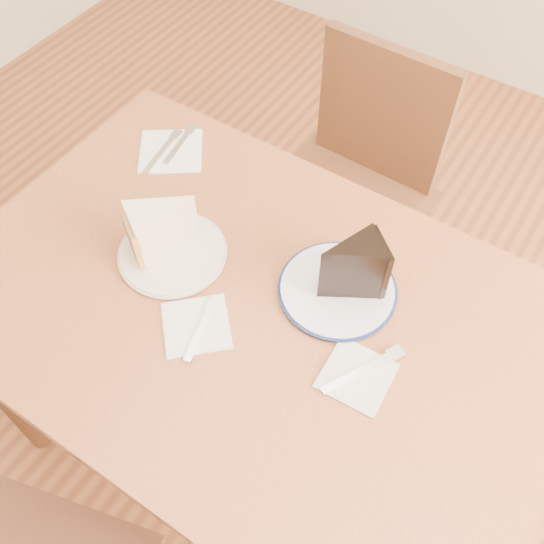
{
  "coord_description": "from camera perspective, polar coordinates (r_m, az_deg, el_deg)",
  "views": [
    {
      "loc": [
        0.38,
        -0.5,
        1.74
      ],
      "look_at": [
        0.01,
        0.06,
        0.8
      ],
      "focal_mm": 40.0,
      "sensor_mm": 36.0,
      "label": 1
    }
  ],
  "objects": [
    {
      "name": "ground",
      "position": [
        1.85,
        -1.28,
        -15.74
      ],
      "size": [
        4.0,
        4.0,
        0.0
      ],
      "primitive_type": "plane",
      "color": "#532916",
      "rests_on": "ground"
    },
    {
      "name": "table",
      "position": [
        1.26,
        -1.82,
        -5.7
      ],
      "size": [
        1.2,
        0.8,
        0.75
      ],
      "color": "brown",
      "rests_on": "ground"
    },
    {
      "name": "chair_far",
      "position": [
        1.72,
        7.25,
        7.29
      ],
      "size": [
        0.45,
        0.45,
        0.88
      ],
      "rotation": [
        0.0,
        0.0,
        3.11
      ],
      "color": "#371C10",
      "rests_on": "ground"
    },
    {
      "name": "plate_cream",
      "position": [
        1.26,
        -9.33,
        1.73
      ],
      "size": [
        0.21,
        0.21,
        0.01
      ],
      "primitive_type": "cylinder",
      "color": "silver",
      "rests_on": "table"
    },
    {
      "name": "plate_navy",
      "position": [
        1.2,
        6.16,
        -1.67
      ],
      "size": [
        0.22,
        0.22,
        0.01
      ],
      "primitive_type": "cylinder",
      "color": "white",
      "rests_on": "table"
    },
    {
      "name": "carrot_cake",
      "position": [
        1.24,
        -9.95,
        4.29
      ],
      "size": [
        0.15,
        0.16,
        0.1
      ],
      "primitive_type": null,
      "rotation": [
        0.0,
        0.0,
        -0.57
      ],
      "color": "#EDE2C3",
      "rests_on": "plate_cream"
    },
    {
      "name": "chocolate_cake",
      "position": [
        1.14,
        7.11,
        0.1
      ],
      "size": [
        0.14,
        0.14,
        0.12
      ],
      "primitive_type": null,
      "rotation": [
        0.0,
        0.0,
        2.45
      ],
      "color": "black",
      "rests_on": "plate_navy"
    },
    {
      "name": "napkin_cream",
      "position": [
        1.16,
        -7.14,
        -5.03
      ],
      "size": [
        0.17,
        0.17,
        0.0
      ],
      "primitive_type": "cube",
      "rotation": [
        0.0,
        0.0,
        0.77
      ],
      "color": "white",
      "rests_on": "table"
    },
    {
      "name": "napkin_navy",
      "position": [
        1.11,
        7.99,
        -9.64
      ],
      "size": [
        0.12,
        0.12,
        0.0
      ],
      "primitive_type": "cube",
      "rotation": [
        0.0,
        0.0,
        0.05
      ],
      "color": "white",
      "rests_on": "table"
    },
    {
      "name": "napkin_spare",
      "position": [
        1.47,
        -9.5,
        11.16
      ],
      "size": [
        0.2,
        0.2,
        0.0
      ],
      "primitive_type": "cube",
      "rotation": [
        0.0,
        0.0,
        0.62
      ],
      "color": "white",
      "rests_on": "table"
    },
    {
      "name": "fork_cream",
      "position": [
        1.15,
        -6.71,
        -5.42
      ],
      "size": [
        0.05,
        0.14,
        0.0
      ],
      "primitive_type": "cube",
      "rotation": [
        0.0,
        0.0,
        0.27
      ],
      "color": "silver",
      "rests_on": "napkin_cream"
    },
    {
      "name": "knife_navy",
      "position": [
        1.11,
        8.49,
        -9.15
      ],
      "size": [
        0.09,
        0.16,
        0.0
      ],
      "primitive_type": "cube",
      "rotation": [
        0.0,
        0.0,
        -0.49
      ],
      "color": "silver",
      "rests_on": "napkin_navy"
    },
    {
      "name": "fork_spare",
      "position": [
        1.48,
        -8.71,
        11.77
      ],
      "size": [
        0.04,
        0.14,
        0.0
      ],
      "primitive_type": "cube",
      "rotation": [
        0.0,
        0.0,
        0.18
      ],
      "color": "silver",
      "rests_on": "napkin_spare"
    },
    {
      "name": "knife_spare",
      "position": [
        1.46,
        -10.34,
        11.06
      ],
      "size": [
        0.04,
        0.16,
        0.0
      ],
      "primitive_type": "cube",
      "rotation": [
        0.0,
        0.0,
        0.16
      ],
      "color": "white",
      "rests_on": "napkin_spare"
    }
  ]
}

